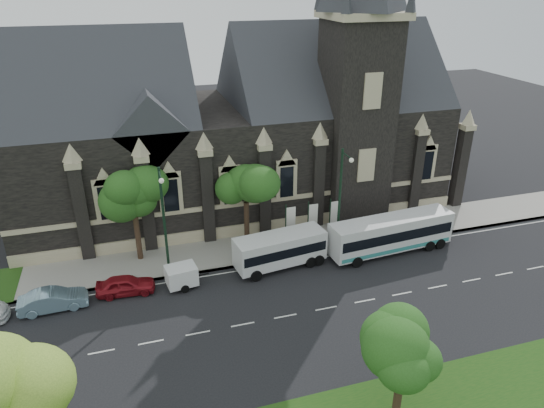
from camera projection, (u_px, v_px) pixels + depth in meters
name	position (u px, v px, depth m)	size (l,w,h in m)	color
ground	(243.00, 325.00, 32.77)	(160.00, 160.00, 0.00)	black
sidewalk	(215.00, 254.00, 40.98)	(80.00, 5.00, 0.15)	gray
museum	(245.00, 125.00, 46.98)	(40.00, 17.70, 29.90)	black
tree_park_near	(2.00, 387.00, 19.34)	(4.42, 4.42, 8.56)	black
tree_park_east	(406.00, 342.00, 24.37)	(3.40, 3.40, 6.28)	black
tree_walk_right	(248.00, 181.00, 40.46)	(4.08, 4.08, 7.80)	black
tree_walk_left	(135.00, 194.00, 38.10)	(3.91, 3.91, 7.64)	black
street_lamp_near	(341.00, 196.00, 39.42)	(0.36, 1.88, 9.00)	black
street_lamp_mid	(164.00, 218.00, 35.71)	(0.36, 1.88, 9.00)	black
banner_flag_left	(289.00, 222.00, 41.24)	(0.90, 0.10, 4.00)	black
banner_flag_center	(311.00, 219.00, 41.77)	(0.90, 0.10, 4.00)	black
banner_flag_right	(333.00, 216.00, 42.30)	(0.90, 0.10, 4.00)	black
tour_coach	(391.00, 234.00, 40.74)	(10.92, 3.21, 3.14)	silver
shuttle_bus	(280.00, 249.00, 38.69)	(7.49, 3.36, 2.80)	silver
box_trailer	(181.00, 276.00, 36.38)	(3.27, 1.93, 1.70)	silver
sedan	(53.00, 300.00, 34.01)	(1.59, 4.55, 1.50)	#7C9FB3
car_far_red	(126.00, 285.00, 35.72)	(1.68, 4.18, 1.42)	maroon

